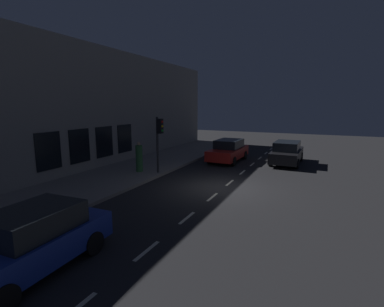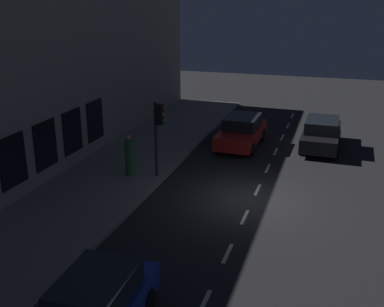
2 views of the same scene
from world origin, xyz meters
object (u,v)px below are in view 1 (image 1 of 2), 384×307
parked_car_1 (228,151)px  pedestrian_0 (139,158)px  parked_car_0 (287,153)px  traffic_light (159,134)px  parked_car_2 (31,241)px

parked_car_1 → pedestrian_0: pedestrian_0 is taller
parked_car_0 → traffic_light: bearing=-133.1°
parked_car_0 → parked_car_1: same height
traffic_light → parked_car_0: traffic_light is taller
parked_car_0 → parked_car_1: size_ratio=1.04×
traffic_light → parked_car_0: size_ratio=0.70×
parked_car_0 → pedestrian_0: pedestrian_0 is taller
parked_car_1 → traffic_light: bearing=68.8°
parked_car_1 → parked_car_2: bearing=90.8°
parked_car_1 → parked_car_2: 15.39m
parked_car_0 → pedestrian_0: bearing=-137.2°
traffic_light → pedestrian_0: size_ratio=1.82×
traffic_light → parked_car_2: traffic_light is taller
traffic_light → pedestrian_0: 1.93m
pedestrian_0 → parked_car_1: bearing=-152.2°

